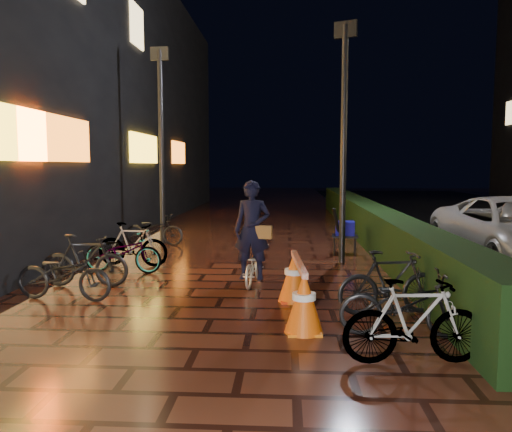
{
  "coord_description": "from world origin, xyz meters",
  "views": [
    {
      "loc": [
        1.01,
        -6.53,
        2.07
      ],
      "look_at": [
        0.42,
        3.05,
        1.1
      ],
      "focal_mm": 35.0,
      "sensor_mm": 36.0,
      "label": 1
    }
  ],
  "objects": [
    {
      "name": "hedge",
      "position": [
        3.3,
        8.0,
        0.5
      ],
      "size": [
        0.7,
        20.0,
        1.0
      ],
      "primitive_type": "cube",
      "color": "black",
      "rests_on": "ground"
    },
    {
      "name": "cyclist",
      "position": [
        0.43,
        2.01,
        0.68
      ],
      "size": [
        0.68,
        1.32,
        1.82
      ],
      "color": "silver",
      "rests_on": "ground"
    },
    {
      "name": "storefront_block",
      "position": [
        -9.5,
        11.5,
        4.5
      ],
      "size": [
        12.09,
        22.0,
        9.0
      ],
      "color": "black",
      "rests_on": "ground"
    },
    {
      "name": "parked_bikes_storefront",
      "position": [
        -2.32,
        3.03,
        0.42
      ],
      "size": [
        1.88,
        6.05,
        0.91
      ],
      "color": "black",
      "rests_on": "ground"
    },
    {
      "name": "traffic_barrier",
      "position": [
        1.18,
        0.27,
        0.39
      ],
      "size": [
        0.59,
        1.93,
        0.78
      ],
      "color": "#D7500B",
      "rests_on": "ground"
    },
    {
      "name": "cart_assembly",
      "position": [
        2.36,
        5.11,
        0.57
      ],
      "size": [
        0.64,
        0.61,
        1.12
      ],
      "color": "black",
      "rests_on": "ground"
    },
    {
      "name": "parked_bikes_hedge",
      "position": [
        2.42,
        -0.51,
        0.44
      ],
      "size": [
        1.67,
        2.38,
        0.91
      ],
      "color": "black",
      "rests_on": "ground"
    },
    {
      "name": "ground",
      "position": [
        0.0,
        0.0,
        0.0
      ],
      "size": [
        80.0,
        80.0,
        0.0
      ],
      "primitive_type": "plane",
      "color": "#381911",
      "rests_on": "ground"
    },
    {
      "name": "lamp_post_hedge",
      "position": [
        2.2,
        4.11,
        2.76
      ],
      "size": [
        0.46,
        0.26,
        5.02
      ],
      "color": "black",
      "rests_on": "ground"
    },
    {
      "name": "lamp_post_sf",
      "position": [
        -2.31,
        6.63,
        2.83
      ],
      "size": [
        0.49,
        0.15,
        5.14
      ],
      "color": "black",
      "rests_on": "ground"
    }
  ]
}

